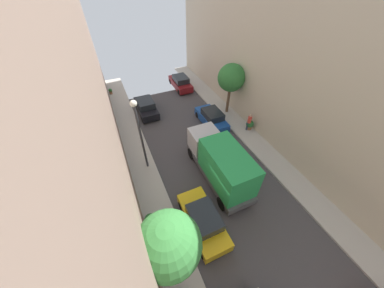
# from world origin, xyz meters

# --- Properties ---
(ground) EXTENTS (32.00, 32.00, 0.00)m
(ground) POSITION_xyz_m (0.00, 0.00, 0.00)
(ground) COLOR #423F42
(sidewalk_left) EXTENTS (2.00, 44.00, 0.15)m
(sidewalk_left) POSITION_xyz_m (-5.00, 0.00, 0.07)
(sidewalk_left) COLOR #B7B2A8
(sidewalk_left) RESTS_ON ground
(sidewalk_right) EXTENTS (2.00, 44.00, 0.15)m
(sidewalk_right) POSITION_xyz_m (5.00, 0.00, 0.07)
(sidewalk_right) COLOR #B7B2A8
(sidewalk_right) RESTS_ON ground
(building_left) EXTENTS (6.00, 44.00, 14.46)m
(building_left) POSITION_xyz_m (-9.00, 0.00, 7.23)
(building_left) COLOR gray
(building_left) RESTS_ON ground
(building_right) EXTENTS (6.00, 44.00, 15.88)m
(building_right) POSITION_xyz_m (9.00, 0.00, 7.94)
(building_right) COLOR beige
(building_right) RESTS_ON ground
(parked_car_left_2) EXTENTS (1.78, 4.20, 1.57)m
(parked_car_left_2) POSITION_xyz_m (-2.70, -1.20, 0.72)
(parked_car_left_2) COLOR gold
(parked_car_left_2) RESTS_ON ground
(parked_car_left_3) EXTENTS (1.78, 4.20, 1.57)m
(parked_car_left_3) POSITION_xyz_m (-2.70, 12.43, 0.72)
(parked_car_left_3) COLOR black
(parked_car_left_3) RESTS_ON ground
(parked_car_right_1) EXTENTS (1.78, 4.20, 1.57)m
(parked_car_right_1) POSITION_xyz_m (2.70, 7.83, 0.72)
(parked_car_right_1) COLOR #194799
(parked_car_right_1) RESTS_ON ground
(parked_car_right_2) EXTENTS (1.78, 4.20, 1.57)m
(parked_car_right_2) POSITION_xyz_m (2.70, 16.15, 0.72)
(parked_car_right_2) COLOR maroon
(parked_car_right_2) RESTS_ON ground
(delivery_truck) EXTENTS (2.26, 6.60, 3.38)m
(delivery_truck) POSITION_xyz_m (0.00, 1.62, 1.79)
(delivery_truck) COLOR #4C4C51
(delivery_truck) RESTS_ON ground
(pedestrian) EXTENTS (0.40, 0.36, 1.72)m
(pedestrian) POSITION_xyz_m (5.40, 5.49, 1.07)
(pedestrian) COLOR #2D334C
(pedestrian) RESTS_ON sidewalk_right
(street_tree_0) EXTENTS (2.71, 2.71, 5.28)m
(street_tree_0) POSITION_xyz_m (-5.23, -2.94, 4.05)
(street_tree_0) COLOR brown
(street_tree_0) RESTS_ON sidewalk_left
(street_tree_1) EXTENTS (2.62, 2.62, 5.11)m
(street_tree_1) POSITION_xyz_m (5.17, 8.96, 3.92)
(street_tree_1) COLOR brown
(street_tree_1) RESTS_ON sidewalk_right
(potted_plant_0) EXTENTS (0.70, 0.70, 0.94)m
(potted_plant_0) POSITION_xyz_m (5.55, 5.49, 0.67)
(potted_plant_0) COLOR brown
(potted_plant_0) RESTS_ON sidewalk_right
(potted_plant_2) EXTENTS (0.39, 0.39, 0.67)m
(potted_plant_2) POSITION_xyz_m (-5.70, 17.94, 0.50)
(potted_plant_2) COLOR brown
(potted_plant_2) RESTS_ON sidewalk_left
(potted_plant_3) EXTENTS (0.71, 0.71, 1.04)m
(potted_plant_3) POSITION_xyz_m (-5.61, 0.08, 0.72)
(potted_plant_3) COLOR #B2A899
(potted_plant_3) RESTS_ON sidewalk_left
(lamp_post) EXTENTS (0.44, 0.44, 5.95)m
(lamp_post) POSITION_xyz_m (-4.60, 4.88, 4.02)
(lamp_post) COLOR #333338
(lamp_post) RESTS_ON sidewalk_left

